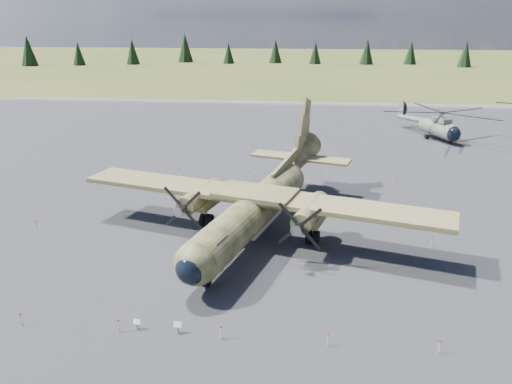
# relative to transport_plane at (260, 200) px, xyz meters

# --- Properties ---
(ground) EXTENTS (500.00, 500.00, 0.00)m
(ground) POSITION_rel_transport_plane_xyz_m (-2.69, -1.55, -2.92)
(ground) COLOR brown
(ground) RESTS_ON ground
(apron) EXTENTS (120.00, 120.00, 0.04)m
(apron) POSITION_rel_transport_plane_xyz_m (-2.69, 8.45, -2.92)
(apron) COLOR #5B5B60
(apron) RESTS_ON ground
(transport_plane) EXTENTS (30.58, 27.33, 10.18)m
(transport_plane) POSITION_rel_transport_plane_xyz_m (0.00, 0.00, 0.00)
(transport_plane) COLOR #3C4123
(transport_plane) RESTS_ON ground
(helicopter_near) EXTENTS (22.07, 22.07, 4.24)m
(helicopter_near) POSITION_rel_transport_plane_xyz_m (22.74, 35.86, 0.08)
(helicopter_near) COLOR slate
(helicopter_near) RESTS_ON ground
(info_placard_left) EXTENTS (0.43, 0.21, 0.65)m
(info_placard_left) POSITION_rel_transport_plane_xyz_m (-5.75, -14.66, -2.49)
(info_placard_left) COLOR gray
(info_placard_left) RESTS_ON ground
(info_placard_right) EXTENTS (0.47, 0.21, 0.74)m
(info_placard_right) POSITION_rel_transport_plane_xyz_m (-3.28, -14.76, -2.44)
(info_placard_right) COLOR gray
(info_placard_right) RESTS_ON ground
(barrier_fence) EXTENTS (33.12, 29.62, 0.85)m
(barrier_fence) POSITION_rel_transport_plane_xyz_m (-3.16, -1.62, -2.42)
(barrier_fence) COLOR white
(barrier_fence) RESTS_ON ground
(treeline) EXTENTS (343.98, 337.12, 10.97)m
(treeline) POSITION_rel_transport_plane_xyz_m (1.52, -8.29, 1.93)
(treeline) COLOR black
(treeline) RESTS_ON ground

